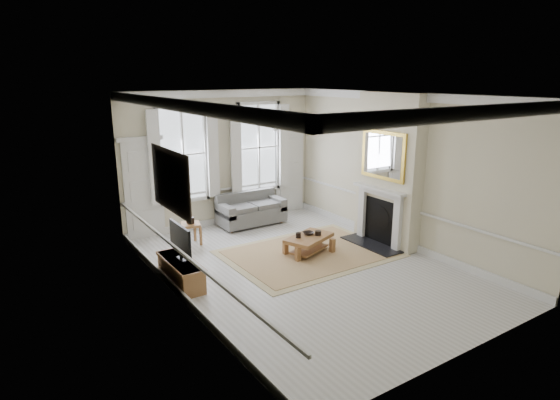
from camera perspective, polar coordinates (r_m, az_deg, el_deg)
floor at (r=9.47m, az=3.04°, el=-8.30°), size 7.20×7.20×0.00m
ceiling at (r=8.70m, az=3.36°, el=12.73°), size 7.20×7.20×0.00m
back_wall at (r=11.96m, az=-7.11°, el=5.06°), size 5.20×0.00×5.20m
left_wall at (r=7.72m, az=-12.55°, el=-0.69°), size 0.00×7.20×7.20m
right_wall at (r=10.65m, az=14.56°, el=3.47°), size 0.00×7.20×7.20m
window_left at (r=11.47m, az=-11.75°, el=5.45°), size 1.26×0.20×2.20m
window_right at (r=12.38m, az=-2.65°, el=6.43°), size 1.26×0.20×2.20m
door_left at (r=11.30m, az=-16.28°, el=1.14°), size 0.90×0.08×2.30m
door_right at (r=13.05m, az=1.16°, el=3.54°), size 0.90×0.08×2.30m
painting at (r=7.93m, az=-13.20°, el=2.29°), size 0.05×1.66×1.06m
chimney_breast at (r=10.66m, az=13.13°, el=3.57°), size 0.35×1.70×3.38m
hearth at (r=10.82m, az=11.04°, el=-5.39°), size 0.55×1.50×0.05m
fireplace at (r=10.73m, az=11.99°, el=-1.62°), size 0.21×1.45×1.33m
mirror at (r=10.44m, az=12.42°, el=5.33°), size 0.06×1.26×1.06m
sofa at (r=12.08m, az=-3.66°, el=-1.34°), size 1.69×0.82×0.82m
side_table at (r=10.78m, az=-10.84°, el=-3.35°), size 0.51×0.51×0.50m
rug at (r=10.19m, az=3.54°, el=-6.50°), size 3.50×2.60×0.02m
coffee_table at (r=10.08m, az=3.57°, el=-4.85°), size 1.23×0.97×0.40m
ceramic_pot_a at (r=9.93m, az=2.25°, el=-4.31°), size 0.11×0.11×0.11m
ceramic_pot_b at (r=10.11m, az=4.66°, el=-4.04°), size 0.14×0.14×0.10m
bowl at (r=10.15m, az=3.47°, el=-4.07°), size 0.25×0.25×0.06m
tv_stand at (r=8.88m, az=-11.97°, el=-8.61°), size 0.42×1.31×0.47m
tv at (r=8.66m, az=-12.06°, el=-4.76°), size 0.08×0.90×0.68m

